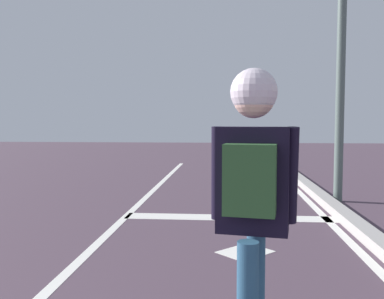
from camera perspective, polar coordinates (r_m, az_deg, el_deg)
name	(u,v)px	position (r m, az deg, el deg)	size (l,w,h in m)	color
lane_line_center	(88,252)	(5.07, -13.85, -13.34)	(0.12, 20.00, 0.01)	silver
lane_line_curbside	(368,260)	(5.06, 22.69, -13.57)	(0.12, 20.00, 0.01)	silver
stop_bar	(230,218)	(6.62, 5.14, -9.15)	(3.24, 0.40, 0.01)	silver
lane_arrow_stem	(249,280)	(4.19, 7.74, -17.04)	(0.16, 1.40, 0.01)	silver
lane_arrow_head	(245,252)	(4.99, 7.21, -13.55)	(0.56, 0.44, 0.01)	silver
skater	(253,184)	(2.27, 8.20, -4.65)	(0.46, 0.63, 1.69)	#294F6E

